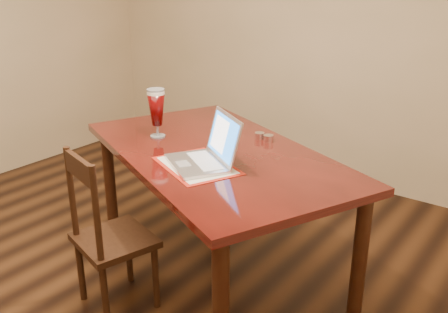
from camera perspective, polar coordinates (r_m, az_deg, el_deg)
The scene contains 3 objects.
ground at distance 3.04m, azimuth -14.60°, elevation -16.24°, with size 5.00×5.00×0.00m, color black.
dining_table at distance 2.88m, azimuth -1.20°, elevation -0.99°, with size 2.00×1.61×1.12m.
dining_chair at distance 2.79m, azimuth -13.04°, elevation -8.94°, with size 0.48×0.47×0.93m.
Camera 1 is at (1.99, -1.44, 1.80)m, focal length 40.00 mm.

